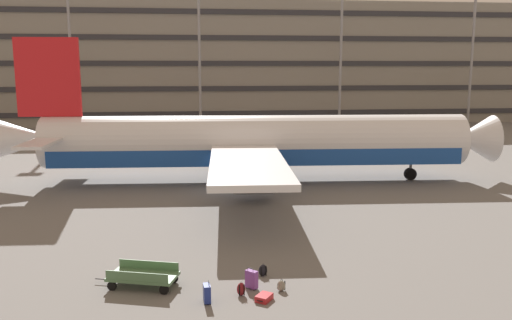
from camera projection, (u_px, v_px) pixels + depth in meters
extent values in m
plane|color=slate|center=(230.00, 189.00, 37.42)|extent=(600.00, 600.00, 0.00)
cube|color=gray|center=(208.00, 64.00, 83.52)|extent=(124.88, 15.64, 17.65)
cube|color=#2D2D33|center=(210.00, 113.00, 76.98)|extent=(123.63, 0.24, 0.70)
cube|color=#2D2D33|center=(210.00, 89.00, 76.37)|extent=(123.63, 0.24, 0.70)
cube|color=#2D2D33|center=(209.00, 63.00, 75.77)|extent=(123.63, 0.24, 0.70)
cube|color=#2D2D33|center=(209.00, 38.00, 75.16)|extent=(123.63, 0.24, 0.70)
cube|color=#2D2D33|center=(209.00, 11.00, 74.55)|extent=(123.63, 0.24, 0.70)
cylinder|color=silver|center=(257.00, 140.00, 39.36)|extent=(30.62, 5.41, 3.66)
cube|color=#19479E|center=(257.00, 154.00, 39.53)|extent=(29.39, 5.27, 1.17)
cone|color=silver|center=(473.00, 139.00, 40.31)|extent=(3.13, 3.64, 3.48)
cone|color=silver|center=(25.00, 138.00, 38.34)|extent=(4.56, 3.18, 2.93)
cube|color=red|center=(48.00, 77.00, 37.72)|extent=(4.41, 0.61, 5.49)
cube|color=silver|center=(71.00, 130.00, 41.87)|extent=(2.11, 5.59, 0.20)
cube|color=silver|center=(41.00, 142.00, 35.03)|extent=(2.11, 5.59, 0.20)
cube|color=silver|center=(240.00, 131.00, 47.44)|extent=(5.13, 13.02, 0.36)
cube|color=silver|center=(248.00, 164.00, 31.26)|extent=(5.13, 13.02, 0.36)
cylinder|color=#9E9EA3|center=(246.00, 150.00, 45.43)|extent=(2.73, 2.16, 2.01)
cylinder|color=#9E9EA3|center=(254.00, 178.00, 33.78)|extent=(2.73, 2.16, 2.01)
cylinder|color=black|center=(410.00, 174.00, 40.49)|extent=(0.92, 0.40, 0.90)
cylinder|color=slate|center=(411.00, 166.00, 40.39)|extent=(0.20, 0.20, 1.26)
cylinder|color=black|center=(239.00, 172.00, 41.27)|extent=(0.92, 0.40, 0.90)
cylinder|color=slate|center=(239.00, 164.00, 41.16)|extent=(0.20, 0.20, 1.26)
cylinder|color=black|center=(241.00, 180.00, 38.21)|extent=(0.92, 0.40, 0.90)
cylinder|color=slate|center=(241.00, 172.00, 38.10)|extent=(0.20, 0.20, 1.26)
cylinder|color=gray|center=(70.00, 48.00, 68.36)|extent=(0.36, 0.36, 21.47)
cylinder|color=gray|center=(199.00, 55.00, 70.38)|extent=(0.36, 0.36, 19.73)
cylinder|color=gray|center=(341.00, 59.00, 72.65)|extent=(0.36, 0.36, 18.73)
cylinder|color=gray|center=(472.00, 51.00, 74.60)|extent=(0.36, 0.36, 21.11)
cube|color=#72388C|center=(252.00, 279.00, 20.66)|extent=(0.50, 0.50, 0.68)
cylinder|color=#333338|center=(248.00, 269.00, 20.62)|extent=(0.02, 0.02, 0.12)
cylinder|color=#333338|center=(253.00, 271.00, 20.46)|extent=(0.02, 0.02, 0.12)
cube|color=black|center=(250.00, 268.00, 20.53)|extent=(0.20, 0.20, 0.02)
cylinder|color=black|center=(249.00, 286.00, 20.91)|extent=(0.05, 0.05, 0.05)
cylinder|color=black|center=(257.00, 289.00, 20.68)|extent=(0.05, 0.05, 0.05)
cylinder|color=black|center=(246.00, 288.00, 20.77)|extent=(0.05, 0.05, 0.05)
cylinder|color=black|center=(254.00, 290.00, 20.53)|extent=(0.05, 0.05, 0.05)
cube|color=#B21E23|center=(264.00, 298.00, 19.66)|extent=(0.74, 0.78, 0.23)
cube|color=black|center=(260.00, 301.00, 19.37)|extent=(0.21, 0.16, 0.02)
cube|color=navy|center=(207.00, 293.00, 19.43)|extent=(0.28, 0.49, 0.63)
cylinder|color=#333338|center=(209.00, 285.00, 19.26)|extent=(0.02, 0.02, 0.12)
cylinder|color=#333338|center=(208.00, 282.00, 19.50)|extent=(0.02, 0.02, 0.12)
cube|color=black|center=(209.00, 282.00, 19.37)|extent=(0.05, 0.26, 0.02)
cylinder|color=black|center=(205.00, 305.00, 19.29)|extent=(0.05, 0.02, 0.05)
cylinder|color=black|center=(204.00, 300.00, 19.65)|extent=(0.05, 0.02, 0.05)
cylinder|color=black|center=(210.00, 304.00, 19.33)|extent=(0.05, 0.02, 0.05)
cylinder|color=black|center=(209.00, 300.00, 19.69)|extent=(0.05, 0.02, 0.05)
ellipsoid|color=maroon|center=(241.00, 289.00, 20.07)|extent=(0.35, 0.27, 0.50)
ellipsoid|color=maroon|center=(240.00, 290.00, 20.18)|extent=(0.24, 0.13, 0.23)
torus|color=black|center=(241.00, 283.00, 19.99)|extent=(0.08, 0.02, 0.08)
cube|color=black|center=(239.00, 291.00, 19.95)|extent=(0.04, 0.03, 0.43)
cube|color=black|center=(244.00, 290.00, 19.99)|extent=(0.04, 0.03, 0.43)
ellipsoid|color=black|center=(263.00, 270.00, 21.93)|extent=(0.40, 0.27, 0.49)
ellipsoid|color=black|center=(262.00, 271.00, 22.02)|extent=(0.27, 0.14, 0.22)
torus|color=black|center=(263.00, 265.00, 21.86)|extent=(0.08, 0.03, 0.08)
cube|color=black|center=(261.00, 271.00, 21.82)|extent=(0.04, 0.03, 0.41)
cube|color=black|center=(266.00, 271.00, 21.89)|extent=(0.04, 0.03, 0.41)
ellipsoid|color=gray|center=(281.00, 286.00, 20.49)|extent=(0.41, 0.40, 0.41)
ellipsoid|color=gray|center=(280.00, 288.00, 20.42)|extent=(0.25, 0.24, 0.19)
torus|color=black|center=(282.00, 280.00, 20.49)|extent=(0.07, 0.06, 0.08)
cube|color=black|center=(285.00, 285.00, 20.53)|extent=(0.04, 0.04, 0.35)
cube|color=black|center=(281.00, 284.00, 20.63)|extent=(0.04, 0.04, 0.35)
cube|color=#4C724C|center=(143.00, 276.00, 20.86)|extent=(2.87, 2.00, 0.12)
cylinder|color=#4C4C51|center=(104.00, 279.00, 21.19)|extent=(0.68, 0.25, 0.05)
cube|color=#4C724C|center=(137.00, 277.00, 20.23)|extent=(2.37, 0.76, 0.40)
cube|color=#4C724C|center=(149.00, 266.00, 21.42)|extent=(2.37, 0.76, 0.40)
cylinder|color=black|center=(112.00, 286.00, 20.55)|extent=(0.37, 0.20, 0.36)
cylinder|color=black|center=(124.00, 275.00, 21.62)|extent=(0.37, 0.20, 0.36)
cylinder|color=black|center=(164.00, 290.00, 20.18)|extent=(0.37, 0.20, 0.36)
cylinder|color=black|center=(174.00, 279.00, 21.25)|extent=(0.37, 0.20, 0.36)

